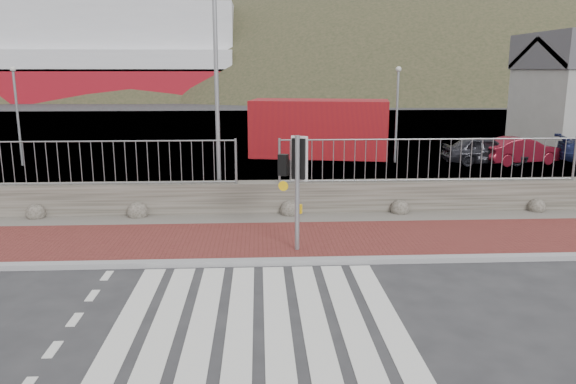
{
  "coord_description": "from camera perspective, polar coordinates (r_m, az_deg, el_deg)",
  "views": [
    {
      "loc": [
        0.04,
        -8.16,
        4.0
      ],
      "look_at": [
        0.62,
        3.0,
        1.55
      ],
      "focal_mm": 35.0,
      "sensor_mm": 36.0,
      "label": 1
    }
  ],
  "objects": [
    {
      "name": "ground",
      "position": [
        9.09,
        -3.0,
        -13.77
      ],
      "size": [
        220.0,
        220.0,
        0.0
      ],
      "primitive_type": "plane",
      "color": "#28282B",
      "rests_on": "ground"
    },
    {
      "name": "sidewalk_far",
      "position": [
        13.27,
        -3.03,
        -5.02
      ],
      "size": [
        40.0,
        3.0,
        0.08
      ],
      "primitive_type": "cube",
      "color": "maroon",
      "rests_on": "ground"
    },
    {
      "name": "kerb_far",
      "position": [
        11.84,
        -3.02,
        -7.15
      ],
      "size": [
        40.0,
        0.25,
        0.12
      ],
      "primitive_type": "cube",
      "color": "gray",
      "rests_on": "ground"
    },
    {
      "name": "zebra_crossing",
      "position": [
        9.09,
        -3.01,
        -13.74
      ],
      "size": [
        4.62,
        5.6,
        0.01
      ],
      "color": "silver",
      "rests_on": "ground"
    },
    {
      "name": "gravel_strip",
      "position": [
        15.19,
        -3.03,
        -2.81
      ],
      "size": [
        40.0,
        1.5,
        0.06
      ],
      "primitive_type": "cube",
      "color": "#59544C",
      "rests_on": "ground"
    },
    {
      "name": "stone_wall",
      "position": [
        15.87,
        -3.05,
        -0.59
      ],
      "size": [
        40.0,
        0.6,
        0.9
      ],
      "primitive_type": "cube",
      "color": "#454138",
      "rests_on": "ground"
    },
    {
      "name": "railing",
      "position": [
        15.47,
        -3.11,
        4.24
      ],
      "size": [
        18.07,
        0.07,
        1.22
      ],
      "color": "gray",
      "rests_on": "stone_wall"
    },
    {
      "name": "quay",
      "position": [
        36.29,
        -3.05,
        6.02
      ],
      "size": [
        120.0,
        40.0,
        0.5
      ],
      "primitive_type": "cube",
      "color": "#4C4C4F",
      "rests_on": "ground"
    },
    {
      "name": "water",
      "position": [
        71.18,
        -3.06,
        9.14
      ],
      "size": [
        220.0,
        50.0,
        0.05
      ],
      "primitive_type": "cube",
      "color": "#3F4C54",
      "rests_on": "ground"
    },
    {
      "name": "ferry",
      "position": [
        79.98,
        -21.51,
        12.51
      ],
      "size": [
        50.0,
        16.0,
        20.0
      ],
      "color": "maroon",
      "rests_on": "ground"
    },
    {
      "name": "hills_backdrop",
      "position": [
        100.03,
        0.96,
        -3.32
      ],
      "size": [
        254.0,
        90.0,
        100.0
      ],
      "color": "#292F1C",
      "rests_on": "ground"
    },
    {
      "name": "traffic_signal_far",
      "position": [
        12.13,
        0.79,
        2.42
      ],
      "size": [
        0.64,
        0.42,
        2.62
      ],
      "rotation": [
        0.0,
        0.0,
        2.72
      ],
      "color": "gray",
      "rests_on": "ground"
    },
    {
      "name": "streetlight",
      "position": [
        16.32,
        -6.88,
        12.29
      ],
      "size": [
        1.51,
        0.39,
        7.12
      ],
      "rotation": [
        0.0,
        0.0,
        0.16
      ],
      "color": "gray",
      "rests_on": "ground"
    },
    {
      "name": "shipping_container",
      "position": [
        26.38,
        3.2,
        6.49
      ],
      "size": [
        6.65,
        3.76,
        2.61
      ],
      "primitive_type": "cube",
      "rotation": [
        0.0,
        0.0,
        -0.19
      ],
      "color": "#9C1211",
      "rests_on": "ground"
    },
    {
      "name": "car_a",
      "position": [
        25.59,
        19.37,
        4.04
      ],
      "size": [
        3.55,
        1.44,
        1.21
      ],
      "primitive_type": "imported",
      "rotation": [
        0.0,
        0.0,
        1.57
      ],
      "color": "black",
      "rests_on": "ground"
    },
    {
      "name": "car_b",
      "position": [
        26.21,
        22.56,
        3.91
      ],
      "size": [
        3.67,
        1.94,
        1.15
      ],
      "primitive_type": "imported",
      "rotation": [
        0.0,
        0.0,
        1.79
      ],
      "color": "#5E0D1A",
      "rests_on": "ground"
    }
  ]
}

